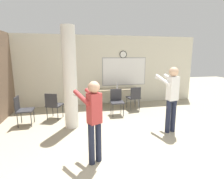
% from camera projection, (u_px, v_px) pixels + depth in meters
% --- Properties ---
extents(wall_back, '(8.00, 0.15, 2.80)m').
position_uv_depth(wall_back, '(105.00, 70.00, 7.21)').
color(wall_back, beige).
rests_on(wall_back, ground_plane).
extents(support_pillar, '(0.37, 0.37, 2.80)m').
position_uv_depth(support_pillar, '(70.00, 79.00, 4.78)').
color(support_pillar, silver).
rests_on(support_pillar, ground_plane).
extents(folding_table, '(1.77, 0.60, 0.73)m').
position_uv_depth(folding_table, '(117.00, 90.00, 6.91)').
color(folding_table, tan).
rests_on(folding_table, ground_plane).
extents(bottle_on_table, '(0.06, 0.06, 0.28)m').
position_uv_depth(bottle_on_table, '(117.00, 86.00, 6.76)').
color(bottle_on_table, silver).
rests_on(bottle_on_table, folding_table).
extents(chair_near_pillar, '(0.57, 0.57, 0.87)m').
position_uv_depth(chair_near_pillar, '(53.00, 104.00, 5.52)').
color(chair_near_pillar, '#2D2D33').
rests_on(chair_near_pillar, ground_plane).
extents(chair_table_right, '(0.49, 0.49, 0.87)m').
position_uv_depth(chair_table_right, '(134.00, 96.00, 6.53)').
color(chair_table_right, '#2D2D33').
rests_on(chair_table_right, ground_plane).
extents(chair_by_left_wall, '(0.44, 0.44, 0.87)m').
position_uv_depth(chair_by_left_wall, '(22.00, 109.00, 5.06)').
color(chair_by_left_wall, '#2D2D33').
rests_on(chair_by_left_wall, ground_plane).
extents(chair_table_front, '(0.45, 0.45, 0.87)m').
position_uv_depth(chair_table_front, '(117.00, 100.00, 6.00)').
color(chair_table_front, '#2D2D33').
rests_on(chair_table_front, ground_plane).
extents(person_playing_side, '(0.46, 0.67, 1.74)m').
position_uv_depth(person_playing_side, '(171.00, 95.00, 4.54)').
color(person_playing_side, '#1E2338').
rests_on(person_playing_side, ground_plane).
extents(person_playing_front, '(0.53, 0.64, 1.58)m').
position_uv_depth(person_playing_front, '(94.00, 116.00, 3.22)').
color(person_playing_front, '#1E2338').
rests_on(person_playing_front, ground_plane).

